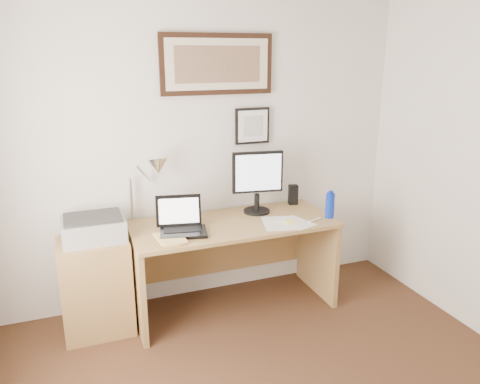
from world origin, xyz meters
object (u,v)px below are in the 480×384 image
laptop (182,224)px  lcd_monitor (257,179)px  printer (94,228)px  book (157,241)px  desk (230,246)px  side_cabinet (96,286)px  water_bottle (330,205)px

laptop → lcd_monitor: size_ratio=0.73×
printer → book: bearing=-32.8°
laptop → printer: 0.64m
desk → printer: bearing=-179.5°
book → printer: 0.49m
laptop → printer: size_ratio=0.87×
desk → printer: printer is taller
side_cabinet → desk: bearing=1.9°
desk → book: bearing=-156.8°
water_bottle → printer: size_ratio=0.47×
laptop → lcd_monitor: bearing=16.2°
water_bottle → desk: water_bottle is taller
laptop → side_cabinet: bearing=170.9°
lcd_monitor → book: bearing=-159.6°
water_bottle → side_cabinet: bearing=173.2°
lcd_monitor → printer: size_ratio=1.18×
book → printer: bearing=147.2°
side_cabinet → printer: size_ratio=1.66×
book → desk: (0.64, 0.27, -0.24)m
side_cabinet → desk: desk is taller
book → laptop: bearing=32.5°
book → printer: (-0.41, 0.26, 0.06)m
printer → water_bottle: bearing=-7.7°
water_bottle → printer: 1.84m
desk → lcd_monitor: bearing=13.4°
laptop → printer: (-0.62, 0.13, 0.01)m
side_cabinet → desk: (1.07, 0.04, 0.15)m
laptop → printer: laptop is taller
side_cabinet → lcd_monitor: 1.50m
lcd_monitor → water_bottle: bearing=-32.5°
printer → lcd_monitor: bearing=3.2°
desk → laptop: laptop is taller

